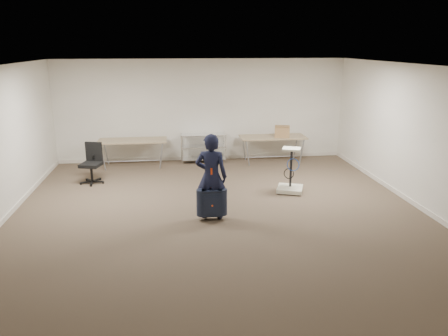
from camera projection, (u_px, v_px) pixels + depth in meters
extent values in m
plane|color=#4F3E30|center=(221.00, 219.00, 8.20)|extent=(9.00, 9.00, 0.00)
plane|color=silver|center=(202.00, 110.00, 12.11)|extent=(8.00, 0.00, 8.00)
plane|color=silver|center=(284.00, 272.00, 3.52)|extent=(8.00, 0.00, 8.00)
plane|color=silver|center=(430.00, 141.00, 8.28)|extent=(0.00, 9.00, 9.00)
plane|color=silver|center=(220.00, 67.00, 7.43)|extent=(8.00, 8.00, 0.00)
cube|color=silver|center=(203.00, 157.00, 12.47)|extent=(8.00, 0.02, 0.10)
cube|color=silver|center=(420.00, 208.00, 8.65)|extent=(0.02, 9.00, 0.10)
cube|color=#8E7B57|center=(132.00, 141.00, 11.55)|extent=(1.80, 0.75, 0.03)
cylinder|color=#989AA0|center=(134.00, 161.00, 11.70)|extent=(1.50, 0.02, 0.02)
cylinder|color=#989AA0|center=(103.00, 158.00, 11.28)|extent=(0.13, 0.04, 0.69)
cylinder|color=#989AA0|center=(161.00, 156.00, 11.45)|extent=(0.13, 0.04, 0.69)
cylinder|color=#989AA0|center=(106.00, 152.00, 11.85)|extent=(0.13, 0.04, 0.69)
cylinder|color=#989AA0|center=(162.00, 150.00, 12.03)|extent=(0.13, 0.04, 0.69)
cube|color=#8E7B57|center=(273.00, 137.00, 12.00)|extent=(1.80, 0.75, 0.03)
cylinder|color=#989AA0|center=(272.00, 157.00, 12.15)|extent=(1.50, 0.02, 0.02)
cylinder|color=#989AA0|center=(248.00, 153.00, 11.72)|extent=(0.13, 0.04, 0.69)
cylinder|color=#989AA0|center=(302.00, 152.00, 11.90)|extent=(0.13, 0.04, 0.69)
cylinder|color=#989AA0|center=(244.00, 148.00, 12.29)|extent=(0.13, 0.04, 0.69)
cylinder|color=#989AA0|center=(296.00, 147.00, 12.47)|extent=(0.13, 0.04, 0.69)
cylinder|color=silver|center=(182.00, 150.00, 11.81)|extent=(0.02, 0.02, 0.80)
cylinder|color=silver|center=(226.00, 149.00, 11.95)|extent=(0.02, 0.02, 0.80)
cylinder|color=silver|center=(181.00, 147.00, 12.24)|extent=(0.02, 0.02, 0.80)
cylinder|color=silver|center=(224.00, 145.00, 12.38)|extent=(0.02, 0.02, 0.80)
cube|color=silver|center=(204.00, 158.00, 12.18)|extent=(1.20, 0.45, 0.02)
cube|color=silver|center=(203.00, 146.00, 12.08)|extent=(1.20, 0.45, 0.02)
cube|color=silver|center=(203.00, 134.00, 11.99)|extent=(1.20, 0.45, 0.01)
imported|color=black|center=(211.00, 177.00, 8.07)|extent=(0.67, 0.53, 1.62)
cube|color=black|center=(212.00, 202.00, 8.09)|extent=(0.37, 0.22, 0.50)
cube|color=black|center=(212.00, 215.00, 8.18)|extent=(0.33, 0.16, 0.03)
cylinder|color=black|center=(206.00, 218.00, 8.17)|extent=(0.03, 0.07, 0.07)
cylinder|color=black|center=(218.00, 218.00, 8.19)|extent=(0.03, 0.07, 0.07)
torus|color=black|center=(212.00, 188.00, 8.02)|extent=(0.16, 0.03, 0.16)
cube|color=#F5420C|center=(212.00, 178.00, 7.99)|extent=(0.03, 0.01, 0.39)
cylinder|color=black|center=(92.00, 181.00, 10.33)|extent=(0.58, 0.58, 0.09)
cylinder|color=black|center=(92.00, 173.00, 10.28)|extent=(0.06, 0.06, 0.38)
cube|color=black|center=(91.00, 165.00, 10.22)|extent=(0.54, 0.54, 0.08)
cube|color=black|center=(94.00, 151.00, 10.35)|extent=(0.40, 0.16, 0.46)
cube|color=silver|center=(290.00, 189.00, 9.72)|extent=(0.70, 0.70, 0.09)
cylinder|color=black|center=(283.00, 194.00, 9.50)|extent=(0.07, 0.07, 0.04)
cylinder|color=black|center=(290.00, 168.00, 9.64)|extent=(0.05, 0.05, 0.87)
cube|color=silver|center=(292.00, 149.00, 9.47)|extent=(0.47, 0.44, 0.04)
torus|color=#234BB1|center=(294.00, 164.00, 9.48)|extent=(0.30, 0.20, 0.27)
cube|color=#956E45|center=(282.00, 131.00, 11.88)|extent=(0.46, 0.39, 0.30)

